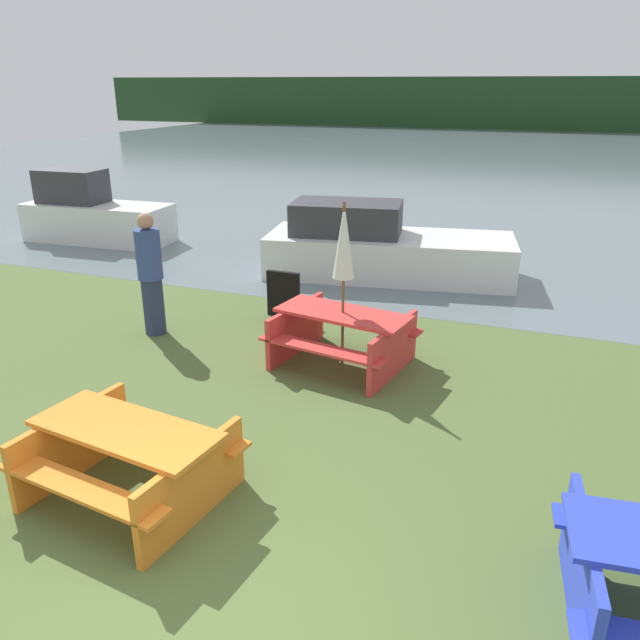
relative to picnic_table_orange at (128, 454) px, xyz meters
The scene contains 10 objects.
ground_plane 1.67m from the picnic_table_orange, 46.36° to the right, with size 60.00×60.00×0.00m, color #516633.
water 30.58m from the picnic_table_orange, 87.92° to the left, with size 60.00×50.00×0.00m.
far_treeline 50.59m from the picnic_table_orange, 88.74° to the left, with size 80.00×1.60×4.00m.
picnic_table_orange is the anchor object (origin of this frame).
picnic_table_red 3.52m from the picnic_table_orange, 75.90° to the left, with size 1.96×1.65×0.75m.
umbrella_white 3.73m from the picnic_table_orange, 75.90° to the left, with size 0.28×0.28×2.20m.
boat 7.62m from the picnic_table_orange, 88.52° to the left, with size 4.93×2.49×1.42m.
boat_second 10.55m from the picnic_table_orange, 131.30° to the left, with size 3.57×1.47×1.67m.
person 4.10m from the picnic_table_orange, 121.92° to the left, with size 0.37×0.37×1.83m.
signboard 4.86m from the picnic_table_orange, 97.52° to the left, with size 0.55×0.08×0.75m.
Camera 1 is at (2.21, -2.69, 3.57)m, focal length 35.00 mm.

